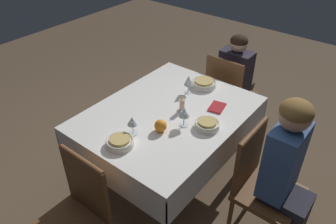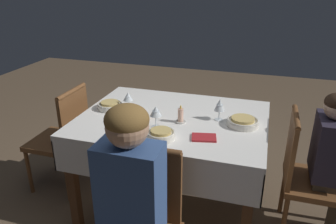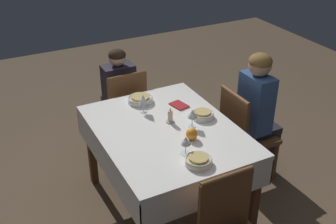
# 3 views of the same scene
# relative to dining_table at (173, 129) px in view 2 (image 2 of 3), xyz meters

# --- Properties ---
(ground_plane) EXTENTS (8.00, 8.00, 0.00)m
(ground_plane) POSITION_rel_dining_table_xyz_m (0.00, 0.00, -0.67)
(ground_plane) COLOR brown
(dining_table) EXTENTS (1.30, 1.01, 0.76)m
(dining_table) POSITION_rel_dining_table_xyz_m (0.00, 0.00, 0.00)
(dining_table) COLOR white
(dining_table) RESTS_ON ground_plane
(chair_north) EXTENTS (0.41, 0.41, 0.89)m
(chair_north) POSITION_rel_dining_table_xyz_m (-0.05, 0.78, -0.18)
(chair_north) COLOR brown
(chair_north) RESTS_ON ground_plane
(chair_west) EXTENTS (0.41, 0.41, 0.89)m
(chair_west) POSITION_rel_dining_table_xyz_m (-0.92, 0.01, -0.18)
(chair_west) COLOR brown
(chair_west) RESTS_ON ground_plane
(chair_east) EXTENTS (0.41, 0.41, 0.89)m
(chair_east) POSITION_rel_dining_table_xyz_m (0.92, 0.00, -0.18)
(chair_east) COLOR brown
(chair_east) RESTS_ON ground_plane
(person_adult_denim) EXTENTS (0.30, 0.34, 1.19)m
(person_adult_denim) POSITION_rel_dining_table_xyz_m (-0.05, 0.93, 0.00)
(person_adult_denim) COLOR #282833
(person_adult_denim) RESTS_ON ground_plane
(person_child_dark) EXTENTS (0.33, 0.30, 1.05)m
(person_child_dark) POSITION_rel_dining_table_xyz_m (-1.08, 0.01, -0.10)
(person_child_dark) COLOR #4C4233
(person_child_dark) RESTS_ON ground_plane
(bowl_north) EXTENTS (0.18, 0.18, 0.06)m
(bowl_north) POSITION_rel_dining_table_xyz_m (-0.02, 0.33, 0.12)
(bowl_north) COLOR silver
(bowl_north) RESTS_ON dining_table
(wine_glass_north) EXTENTS (0.08, 0.08, 0.15)m
(wine_glass_north) POSITION_rel_dining_table_xyz_m (0.06, 0.19, 0.20)
(wine_glass_north) COLOR white
(wine_glass_north) RESTS_ON dining_table
(bowl_west) EXTENTS (0.21, 0.21, 0.06)m
(bowl_west) POSITION_rel_dining_table_xyz_m (-0.48, 0.00, 0.12)
(bowl_west) COLOR silver
(bowl_west) RESTS_ON dining_table
(wine_glass_west) EXTENTS (0.07, 0.07, 0.15)m
(wine_glass_west) POSITION_rel_dining_table_xyz_m (-0.32, -0.04, 0.20)
(wine_glass_west) COLOR white
(wine_glass_west) RESTS_ON dining_table
(bowl_east) EXTENTS (0.18, 0.18, 0.06)m
(bowl_east) POSITION_rel_dining_table_xyz_m (0.49, -0.01, 0.12)
(bowl_east) COLOR silver
(bowl_east) RESTS_ON dining_table
(wine_glass_east) EXTENTS (0.07, 0.07, 0.14)m
(wine_glass_east) POSITION_rel_dining_table_xyz_m (0.35, -0.03, 0.19)
(wine_glass_east) COLOR white
(wine_glass_east) RESTS_ON dining_table
(candle_centerpiece) EXTENTS (0.07, 0.07, 0.12)m
(candle_centerpiece) POSITION_rel_dining_table_xyz_m (-0.08, 0.07, 0.14)
(candle_centerpiece) COLOR beige
(candle_centerpiece) RESTS_ON dining_table
(orange_fruit) EXTENTS (0.09, 0.09, 0.09)m
(orange_fruit) POSITION_rel_dining_table_xyz_m (0.21, 0.10, 0.14)
(orange_fruit) COLOR orange
(orange_fruit) RESTS_ON dining_table
(napkin_red_folded) EXTENTS (0.17, 0.13, 0.01)m
(napkin_red_folded) POSITION_rel_dining_table_xyz_m (-0.27, 0.26, 0.10)
(napkin_red_folded) COLOR #AD2328
(napkin_red_folded) RESTS_ON dining_table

